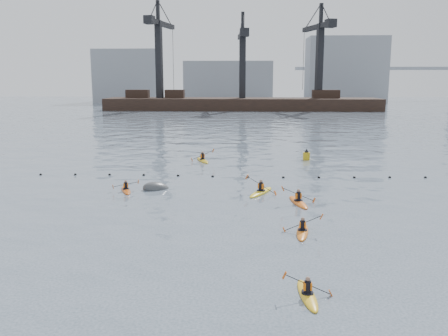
# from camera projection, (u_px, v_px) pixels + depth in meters

# --- Properties ---
(ground) EXTENTS (400.00, 400.00, 0.00)m
(ground) POSITION_uv_depth(u_px,v_px,m) (225.00, 295.00, 18.35)
(ground) COLOR #3C4A58
(ground) RESTS_ON ground
(float_line) EXTENTS (33.24, 0.73, 0.24)m
(float_line) POSITION_uv_depth(u_px,v_px,m) (230.00, 176.00, 40.48)
(float_line) COLOR black
(float_line) RESTS_ON ground
(barge_pier) EXTENTS (72.00, 19.30, 29.50)m
(barge_pier) POSITION_uv_depth(u_px,v_px,m) (241.00, 103.00, 125.97)
(barge_pier) COLOR black
(barge_pier) RESTS_ON ground
(skyline) EXTENTS (141.00, 28.00, 22.00)m
(skyline) POSITION_uv_depth(u_px,v_px,m) (249.00, 75.00, 164.03)
(skyline) COLOR gray
(skyline) RESTS_ON ground
(kayaker_0) EXTENTS (2.16, 3.15, 1.24)m
(kayaker_0) POSITION_uv_depth(u_px,v_px,m) (302.00, 231.00, 25.78)
(kayaker_0) COLOR orange
(kayaker_0) RESTS_ON ground
(kayaker_1) EXTENTS (1.99, 2.88, 1.13)m
(kayaker_1) POSITION_uv_depth(u_px,v_px,m) (307.00, 294.00, 18.26)
(kayaker_1) COLOR yellow
(kayaker_1) RESTS_ON ground
(kayaker_2) EXTENTS (1.88, 2.94, 0.93)m
(kayaker_2) POSITION_uv_depth(u_px,v_px,m) (126.00, 190.00, 35.39)
(kayaker_2) COLOR #C25012
(kayaker_2) RESTS_ON ground
(kayaker_3) EXTENTS (2.31, 3.53, 1.42)m
(kayaker_3) POSITION_uv_depth(u_px,v_px,m) (261.00, 192.00, 34.69)
(kayaker_3) COLOR yellow
(kayaker_3) RESTS_ON ground
(kayaker_4) EXTENTS (2.38, 3.52, 1.35)m
(kayaker_4) POSITION_uv_depth(u_px,v_px,m) (298.00, 202.00, 31.92)
(kayaker_4) COLOR orange
(kayaker_4) RESTS_ON ground
(kayaker_5) EXTENTS (2.35, 3.58, 1.34)m
(kayaker_5) POSITION_uv_depth(u_px,v_px,m) (203.00, 160.00, 48.15)
(kayaker_5) COLOR gold
(kayaker_5) RESTS_ON ground
(mooring_buoy) EXTENTS (2.64, 2.24, 1.49)m
(mooring_buoy) POSITION_uv_depth(u_px,v_px,m) (156.00, 189.00, 36.00)
(mooring_buoy) COLOR #404346
(mooring_buoy) RESTS_ON ground
(nav_buoy) EXTENTS (0.72, 0.72, 1.30)m
(nav_buoy) POSITION_uv_depth(u_px,v_px,m) (306.00, 156.00, 48.89)
(nav_buoy) COLOR gold
(nav_buoy) RESTS_ON ground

